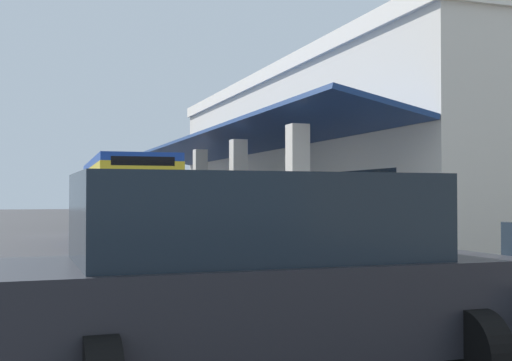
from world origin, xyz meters
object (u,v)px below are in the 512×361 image
object	(u,v)px
pedestrian	(120,230)
potted_palm	(251,225)
parked_suv_charcoal	(262,275)
transit_bus	(124,193)

from	to	relation	value
pedestrian	potted_palm	size ratio (longest dim) A/B	0.70
parked_suv_charcoal	potted_palm	world-z (taller)	potted_palm
parked_suv_charcoal	potted_palm	xyz separation A→B (m)	(-20.32, 6.76, -0.48)
potted_palm	transit_bus	bearing A→B (deg)	-86.86
transit_bus	potted_palm	xyz separation A→B (m)	(-0.29, 5.25, -1.32)
transit_bus	potted_palm	world-z (taller)	transit_bus
parked_suv_charcoal	pedestrian	xyz separation A→B (m)	(-11.11, 0.17, -0.11)
transit_bus	parked_suv_charcoal	bearing A→B (deg)	-4.33
transit_bus	pedestrian	distance (m)	9.08
pedestrian	transit_bus	bearing A→B (deg)	171.43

